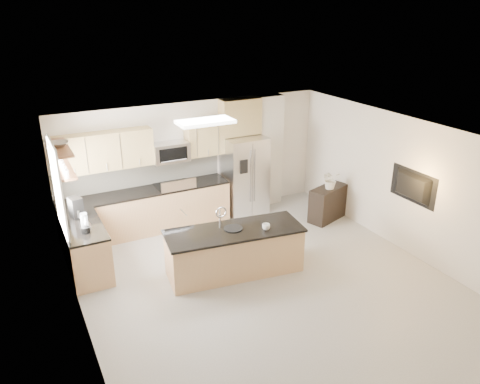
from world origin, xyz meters
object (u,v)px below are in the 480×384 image
cup (266,227)px  television (410,187)px  kettle (86,222)px  flower_vase (331,175)px  platter (233,228)px  island (234,251)px  bowl (59,144)px  microwave (170,152)px  credenza (328,203)px  range (175,205)px  blender (85,224)px  coffee_maker (76,208)px  refrigerator (244,175)px

cup → television: size_ratio=0.13×
kettle → flower_vase: flower_vase is taller
platter → television: television is taller
island → bowl: 3.47m
microwave → bowl: 2.61m
credenza → flower_vase: (-0.02, -0.07, 0.70)m
range → blender: 2.57m
bowl → flower_vase: bowl is taller
range → kettle: size_ratio=4.84×
platter → range: bearing=96.9°
island → coffee_maker: (-2.37, 1.62, 0.68)m
coffee_maker → bowl: size_ratio=0.91×
blender → platter: bearing=-20.3°
microwave → bowl: bowl is taller
credenza → coffee_maker: coffee_maker is taller
credenza → bowl: bearing=157.9°
range → platter: range is taller
platter → bowl: 3.23m
blender → credenza: bearing=1.4°
platter → bowl: (-2.52, 1.30, 1.54)m
range → cup: range is taller
microwave → coffee_maker: (-2.09, -0.81, -0.53)m
credenza → television: 2.13m
kettle → coffee_maker: 0.52m
credenza → television: size_ratio=0.88×
cup → island: bearing=153.8°
range → bowl: bowl is taller
microwave → refrigerator: size_ratio=0.43×
island → kettle: island is taller
flower_vase → television: 1.85m
coffee_maker → kettle: bearing=-82.1°
refrigerator → television: 3.62m
refrigerator → bowl: 4.28m
bowl → credenza: bearing=-3.3°
flower_vase → island: bearing=-161.0°
bowl → refrigerator: bearing=13.1°
refrigerator → flower_vase: 1.94m
microwave → kettle: bearing=-147.0°
flower_vase → credenza: bearing=70.4°
microwave → flower_vase: bearing=-25.2°
refrigerator → coffee_maker: bearing=-170.4°
flower_vase → platter: bearing=-161.8°
refrigerator → platter: 2.61m
range → microwave: size_ratio=1.50×
blender → cup: bearing=-22.1°
blender → flower_vase: (5.17, 0.06, 0.01)m
microwave → refrigerator: 1.82m
range → blender: (-2.07, -1.40, 0.60)m
range → island: size_ratio=0.45×
credenza → blender: (-5.20, -0.13, 0.69)m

